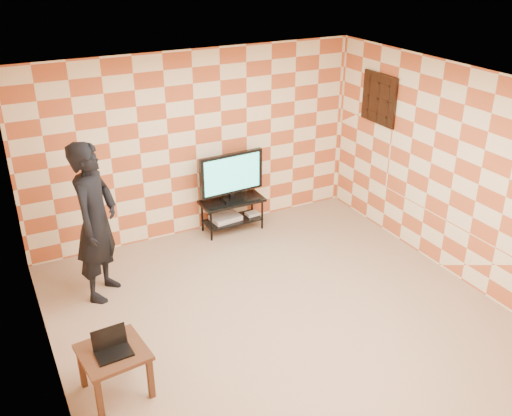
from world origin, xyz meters
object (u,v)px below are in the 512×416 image
Objects in this scene: side_table at (114,358)px; person at (96,222)px; tv at (232,175)px; tv_stand at (232,208)px.

person is (0.30, 1.78, 0.59)m from side_table.
side_table is (-2.45, -2.60, -0.49)m from tv.
person reaches higher than tv.
tv is 0.51× the size of person.
tv_stand is 3.58m from side_table.
side_table is (-2.45, -2.60, 0.05)m from tv_stand.
side_table is at bearing -133.34° from tv_stand.
tv is 3.61m from side_table.
tv_stand and side_table have the same top height.
tv_stand is at bearing -31.94° from person.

